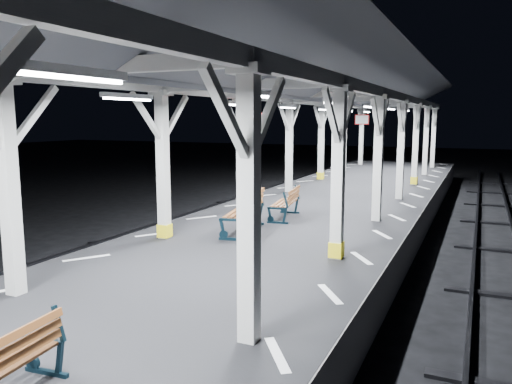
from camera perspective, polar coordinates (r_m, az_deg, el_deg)
The scene contains 7 objects.
ground at distance 9.28m, azimuth -6.94°, elevation -15.19°, with size 120.00×120.00×0.00m, color black.
platform at distance 9.09m, azimuth -6.99°, elevation -12.30°, with size 6.00×50.00×1.00m, color black.
hazard_stripes_left at distance 10.37m, azimuth -18.78°, elevation -7.15°, with size 1.00×48.00×0.01m, color silver.
hazard_stripes_right at distance 7.99m, azimuth 8.45°, elevation -11.46°, with size 1.00×48.00×0.01m, color silver.
canopy at distance 8.53m, azimuth -7.57°, elevation 14.12°, with size 5.40×49.00×4.65m.
bench_mid at distance 11.90m, azimuth -1.02°, elevation -2.14°, with size 1.01×1.92×0.99m.
bench_far at distance 13.58m, azimuth 3.62°, elevation -1.16°, with size 0.80×1.63×0.85m.
Camera 1 is at (4.46, -7.24, 3.71)m, focal length 35.00 mm.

